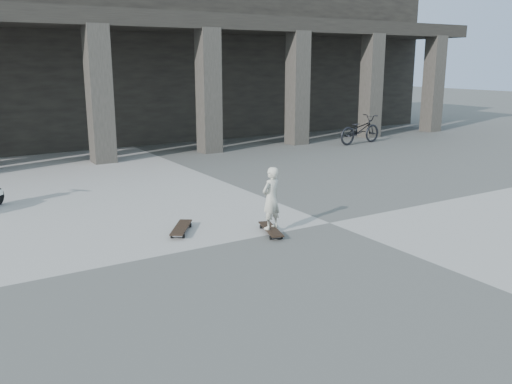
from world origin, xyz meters
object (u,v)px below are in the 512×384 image
skateboard_spare (181,228)px  child (271,198)px  longboard (271,229)px  bicycle (360,130)px

skateboard_spare → child: child is taller
longboard → child: size_ratio=0.86×
longboard → child: (0.00, -0.00, 0.57)m
skateboard_spare → bicycle: (9.96, 6.38, 0.44)m
skateboard_spare → bicycle: 11.83m
child → bicycle: child is taller
longboard → skateboard_spare: bearing=73.7°
skateboard_spare → bicycle: bearing=-22.2°
child → bicycle: size_ratio=0.56×
longboard → child: bearing=-162.9°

